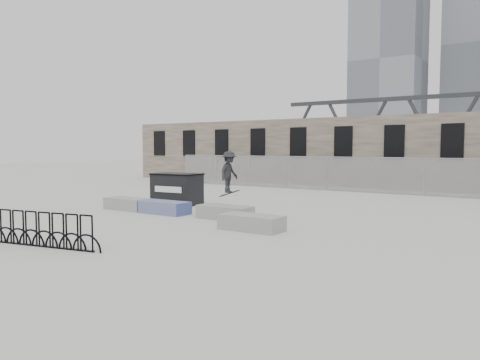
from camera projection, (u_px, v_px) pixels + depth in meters
name	position (u px, v px, depth m)	size (l,w,h in m)	color
ground	(190.00, 216.00, 17.49)	(120.00, 120.00, 0.00)	#A6A6A1
stone_wall	(350.00, 152.00, 30.73)	(36.00, 2.58, 4.50)	brown
chainlink_fence	(327.00, 173.00, 27.73)	(22.06, 0.06, 2.02)	gray
planter_far_left	(128.00, 203.00, 19.23)	(2.00, 0.90, 0.48)	gray
planter_center_left	(165.00, 207.00, 18.07)	(2.00, 0.90, 0.48)	navy
planter_center_right	(225.00, 212.00, 16.72)	(2.00, 0.90, 0.48)	gray
planter_offset	(251.00, 222.00, 14.43)	(2.00, 0.90, 0.48)	gray
dumpster	(177.00, 189.00, 20.96)	(2.23, 1.47, 1.40)	black
bike_rack	(31.00, 229.00, 12.14)	(4.41, 0.96, 0.90)	black
skateboarder	(229.00, 172.00, 17.11)	(0.79, 1.02, 1.70)	black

